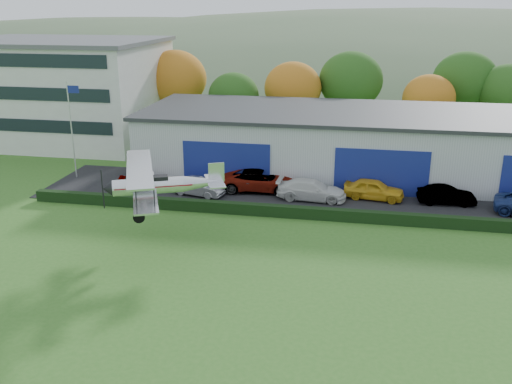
% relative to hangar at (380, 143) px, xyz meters
% --- Properties ---
extents(ground, '(300.00, 300.00, 0.00)m').
position_rel_hangar_xyz_m(ground, '(-5.00, -27.98, -2.66)').
color(ground, '#356B22').
rests_on(ground, ground).
extents(apron, '(48.00, 9.00, 0.05)m').
position_rel_hangar_xyz_m(apron, '(-2.00, -6.98, -2.63)').
color(apron, black).
rests_on(apron, ground).
extents(hedge, '(46.00, 0.60, 0.80)m').
position_rel_hangar_xyz_m(hedge, '(-2.00, -11.78, -2.26)').
color(hedge, black).
rests_on(hedge, ground).
extents(hangar, '(40.60, 12.60, 5.30)m').
position_rel_hangar_xyz_m(hangar, '(0.00, 0.00, 0.00)').
color(hangar, '#B2B7BC').
rests_on(hangar, ground).
extents(office_block, '(20.60, 15.60, 10.40)m').
position_rel_hangar_xyz_m(office_block, '(-33.00, 7.02, 2.56)').
color(office_block, silver).
rests_on(office_block, ground).
extents(flagpole, '(1.05, 0.10, 8.00)m').
position_rel_hangar_xyz_m(flagpole, '(-24.88, -5.98, 2.13)').
color(flagpole, silver).
rests_on(flagpole, ground).
extents(tree_belt, '(75.70, 13.22, 10.12)m').
position_rel_hangar_xyz_m(tree_belt, '(-4.15, 12.64, 2.95)').
color(tree_belt, '#3D2614').
rests_on(tree_belt, ground).
extents(distant_hills, '(430.00, 196.00, 56.00)m').
position_rel_hangar_xyz_m(distant_hills, '(-9.38, 112.02, -15.70)').
color(distant_hills, '#4C6642').
rests_on(distant_hills, ground).
extents(car_0, '(4.22, 2.48, 1.35)m').
position_rel_hangar_xyz_m(car_0, '(-18.25, -7.76, -1.93)').
color(car_0, gray).
rests_on(car_0, apron).
extents(car_1, '(4.22, 2.24, 1.32)m').
position_rel_hangar_xyz_m(car_1, '(-13.58, -8.61, -1.95)').
color(car_1, silver).
rests_on(car_1, apron).
extents(car_2, '(6.10, 3.16, 1.64)m').
position_rel_hangar_xyz_m(car_2, '(-9.15, -6.70, -1.79)').
color(car_2, gray).
rests_on(car_2, apron).
extents(car_3, '(5.23, 2.32, 1.49)m').
position_rel_hangar_xyz_m(car_3, '(-5.04, -7.97, -1.86)').
color(car_3, silver).
rests_on(car_3, apron).
extents(car_4, '(4.64, 2.40, 1.51)m').
position_rel_hangar_xyz_m(car_4, '(-0.49, -7.01, -1.85)').
color(car_4, gold).
rests_on(car_4, apron).
extents(car_5, '(4.14, 1.60, 1.34)m').
position_rel_hangar_xyz_m(car_5, '(4.70, -7.19, -1.93)').
color(car_5, gray).
rests_on(car_5, apron).
extents(biplane, '(7.22, 8.02, 3.05)m').
position_rel_hangar_xyz_m(biplane, '(-13.22, -17.78, 1.26)').
color(biplane, silver).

